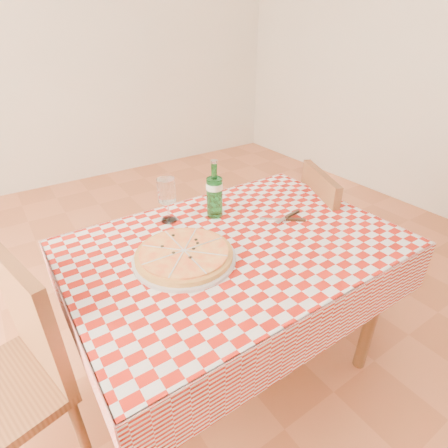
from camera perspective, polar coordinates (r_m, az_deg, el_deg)
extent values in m
plane|color=#B05D38|center=(1.91, 1.63, -22.41)|extent=(6.00, 6.00, 0.00)
cube|color=white|center=(4.01, -26.85, 25.38)|extent=(5.00, 0.02, 2.80)
cube|color=brown|center=(1.41, 2.05, -3.88)|extent=(1.20, 0.80, 0.04)
cylinder|color=brown|center=(1.80, 23.12, -13.18)|extent=(0.06, 0.06, 0.71)
cylinder|color=brown|center=(1.73, -20.48, -14.43)|extent=(0.06, 0.06, 0.71)
cylinder|color=brown|center=(2.13, 8.29, -3.54)|extent=(0.06, 0.06, 0.71)
cube|color=#981309|center=(1.40, 2.06, -3.06)|extent=(1.30, 0.90, 0.01)
cube|color=brown|center=(2.10, 18.45, -3.24)|extent=(0.52, 0.52, 0.04)
cylinder|color=brown|center=(2.04, 15.27, -11.50)|extent=(0.03, 0.03, 0.40)
cylinder|color=brown|center=(2.19, 23.46, -9.94)|extent=(0.03, 0.03, 0.40)
cylinder|color=brown|center=(2.28, 11.94, -6.09)|extent=(0.03, 0.03, 0.40)
cylinder|color=brown|center=(2.41, 19.45, -5.07)|extent=(0.03, 0.03, 0.40)
cube|color=brown|center=(1.91, 14.82, 2.08)|extent=(0.20, 0.37, 0.43)
cylinder|color=brown|center=(1.79, -27.69, -21.54)|extent=(0.03, 0.03, 0.42)
cylinder|color=brown|center=(1.57, -22.08, -29.47)|extent=(0.03, 0.03, 0.42)
cube|color=brown|center=(1.34, -29.13, -13.02)|extent=(0.13, 0.41, 0.45)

